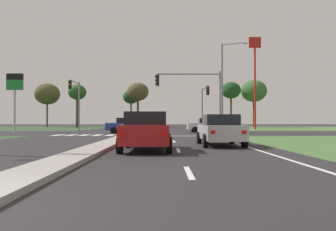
{
  "coord_description": "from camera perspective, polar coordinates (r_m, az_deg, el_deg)",
  "views": [
    {
      "loc": [
        2.92,
        -4.23,
        1.22
      ],
      "look_at": [
        3.3,
        30.34,
        1.82
      ],
      "focal_mm": 35.38,
      "sensor_mm": 36.0,
      "label": 1
    }
  ],
  "objects": [
    {
      "name": "lane_dash_third",
      "position": [
        19.9,
        1.05,
        -4.5
      ],
      "size": [
        0.14,
        2.0,
        0.01
      ],
      "primitive_type": "cube",
      "color": "silver",
      "rests_on": "ground"
    },
    {
      "name": "treeline_second",
      "position": [
        69.0,
        -15.37,
        3.8
      ],
      "size": [
        3.6,
        3.6,
        8.6
      ],
      "color": "#423323",
      "rests_on": "ground"
    },
    {
      "name": "car_maroon_second",
      "position": [
        48.84,
        -6.79,
        -1.52
      ],
      "size": [
        1.98,
        4.48,
        1.5
      ],
      "rotation": [
        0.0,
        0.0,
        3.14
      ],
      "color": "maroon",
      "rests_on": "ground"
    },
    {
      "name": "car_white_fourth",
      "position": [
        36.72,
        6.69,
        -1.66
      ],
      "size": [
        4.26,
        2.09,
        1.55
      ],
      "rotation": [
        0.0,
        0.0,
        1.57
      ],
      "color": "silver",
      "rests_on": "ground"
    },
    {
      "name": "grass_verge_far_left",
      "position": [
        65.26,
        -26.47,
        -1.96
      ],
      "size": [
        35.0,
        35.0,
        0.01
      ],
      "primitive_type": "cube",
      "color": "#2D4C28",
      "rests_on": "ground"
    },
    {
      "name": "grass_verge_far_right",
      "position": [
        62.94,
        20.4,
        -2.04
      ],
      "size": [
        35.0,
        35.0,
        0.01
      ],
      "primitive_type": "cube",
      "color": "#476B38",
      "rests_on": "ground"
    },
    {
      "name": "treeline_sixth",
      "position": [
        70.4,
        14.57,
        4.09
      ],
      "size": [
        5.28,
        5.28,
        9.7
      ],
      "color": "#423323",
      "rests_on": "ground"
    },
    {
      "name": "ground_plane",
      "position": [
        34.38,
        -5.51,
        -3.02
      ],
      "size": [
        200.0,
        200.0,
        0.0
      ],
      "primitive_type": "plane",
      "color": "#282628"
    },
    {
      "name": "crosswalk_bar_fifth",
      "position": [
        29.44,
        -9.87,
        -3.35
      ],
      "size": [
        0.7,
        2.8,
        0.01
      ],
      "primitive_type": "cube",
      "color": "silver",
      "rests_on": "ground"
    },
    {
      "name": "car_blue_third",
      "position": [
        33.61,
        -6.77,
        -1.7
      ],
      "size": [
        4.55,
        2.02,
        1.57
      ],
      "rotation": [
        0.0,
        0.0,
        -1.57
      ],
      "color": "navy",
      "rests_on": "ground"
    },
    {
      "name": "crosswalk_bar_second",
      "position": [
        30.18,
        -16.36,
        -3.26
      ],
      "size": [
        0.7,
        2.8,
        0.01
      ],
      "primitive_type": "cube",
      "color": "silver",
      "rests_on": "ground"
    },
    {
      "name": "street_lamp_second",
      "position": [
        34.39,
        9.69,
        5.61
      ],
      "size": [
        2.51,
        1.34,
        9.17
      ],
      "color": "gray",
      "rests_on": "ground"
    },
    {
      "name": "stop_bar_near",
      "position": [
        27.28,
        1.22,
        -3.55
      ],
      "size": [
        6.4,
        0.5,
        0.01
      ],
      "primitive_type": "cube",
      "color": "silver",
      "rests_on": "ground"
    },
    {
      "name": "crosswalk_bar_fourth",
      "position": [
        29.65,
        -12.07,
        -3.32
      ],
      "size": [
        0.7,
        2.8,
        0.01
      ],
      "primitive_type": "cube",
      "color": "silver",
      "rests_on": "ground"
    },
    {
      "name": "median_island_far",
      "position": [
        59.32,
        -3.46,
        -2.1
      ],
      "size": [
        1.2,
        36.0,
        0.14
      ],
      "primitive_type": "cube",
      "color": "#ADA89E",
      "rests_on": "ground"
    },
    {
      "name": "traffic_signal_far_left",
      "position": [
        40.86,
        -15.58,
        3.13
      ],
      "size": [
        0.32,
        4.28,
        6.07
      ],
      "color": "gray",
      "rests_on": "ground"
    },
    {
      "name": "fastfood_pole_sign",
      "position": [
        52.08,
        14.73,
        8.69
      ],
      "size": [
        1.8,
        0.4,
        13.92
      ],
      "color": "red",
      "rests_on": "ground"
    },
    {
      "name": "traffic_signal_far_right",
      "position": [
        39.02,
        6.26,
        2.69
      ],
      "size": [
        0.32,
        5.72,
        5.3
      ],
      "color": "gray",
      "rests_on": "ground"
    },
    {
      "name": "pedestrian_at_median",
      "position": [
        47.29,
        -4.09,
        -1.11
      ],
      "size": [
        0.34,
        0.34,
        1.63
      ],
      "rotation": [
        0.0,
        0.0,
        2.94
      ],
      "color": "#232833",
      "rests_on": "median_island_far"
    },
    {
      "name": "treeline_third",
      "position": [
        68.35,
        -6.38,
        3.16
      ],
      "size": [
        3.31,
        3.31,
        7.63
      ],
      "color": "#423323",
      "rests_on": "ground"
    },
    {
      "name": "treeline_fifth",
      "position": [
        67.75,
        10.79,
        4.23
      ],
      "size": [
        3.92,
        3.92,
        9.11
      ],
      "color": "#423323",
      "rests_on": "ground"
    },
    {
      "name": "lane_dash_near",
      "position": [
        7.97,
        3.62,
        -9.77
      ],
      "size": [
        0.14,
        2.0,
        0.01
      ],
      "primitive_type": "cube",
      "color": "silver",
      "rests_on": "ground"
    },
    {
      "name": "lane_dash_second",
      "position": [
        13.92,
        1.78,
        -6.0
      ],
      "size": [
        0.14,
        2.0,
        0.01
      ],
      "primitive_type": "cube",
      "color": "silver",
      "rests_on": "ground"
    },
    {
      "name": "treeline_fourth",
      "position": [
        67.02,
        -5.21,
        4.05
      ],
      "size": [
        4.33,
        4.33,
        9.01
      ],
      "color": "#423323",
      "rests_on": "ground"
    },
    {
      "name": "car_silver_near",
      "position": [
        16.86,
        8.94,
        -2.44
      ],
      "size": [
        2.02,
        4.53,
        1.55
      ],
      "color": "#B7B7BC",
      "rests_on": "ground"
    },
    {
      "name": "crosswalk_bar_near",
      "position": [
        30.52,
        -18.44,
        -3.23
      ],
      "size": [
        0.7,
        2.8,
        0.01
      ],
      "primitive_type": "cube",
      "color": "silver",
      "rests_on": "ground"
    },
    {
      "name": "crosswalk_bar_third",
      "position": [
        29.89,
        -14.24,
        -3.29
      ],
      "size": [
        0.7,
        2.8,
        0.01
      ],
      "primitive_type": "cube",
      "color": "silver",
      "rests_on": "ground"
    },
    {
      "name": "treeline_near",
      "position": [
        72.63,
        -20.08,
        3.48
      ],
      "size": [
        5.1,
        5.1,
        9.0
      ],
      "color": "#423323",
      "rests_on": "ground"
    },
    {
      "name": "median_island_near",
      "position": [
        15.55,
        -11.49,
        -5.22
      ],
      "size": [
        1.2,
        22.0,
        0.14
      ],
      "primitive_type": "cube",
      "color": "gray",
      "rests_on": "ground"
    },
    {
      "name": "car_red_fifth",
      "position": [
        13.86,
        -3.74,
        -2.67
      ],
      "size": [
        2.08,
        4.42,
        1.6
      ],
      "color": "#A31919",
      "rests_on": "ground"
    },
    {
      "name": "fuel_price_totem",
      "position": [
        40.05,
        -24.89,
        4.12
      ],
      "size": [
        1.8,
        0.24,
        6.46
      ],
      "color": "silver",
      "rests_on": "ground"
    },
    {
      "name": "traffic_signal_near_right",
      "position": [
        27.88,
        4.71,
        4.33
      ],
      "size": [
        5.59,
        0.32,
        5.43
      ],
      "color": "gray",
      "rests_on": "ground"
    },
    {
      "name": "edge_line_right",
      "position": [
        16.75,
        13.0,
        -5.13
      ],
      "size": [
        0.14,
        24.0,
        0.01
      ],
      "primitive_type": "cube",
      "color": "silver",
      "rests_on": "ground"
    }
  ]
}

